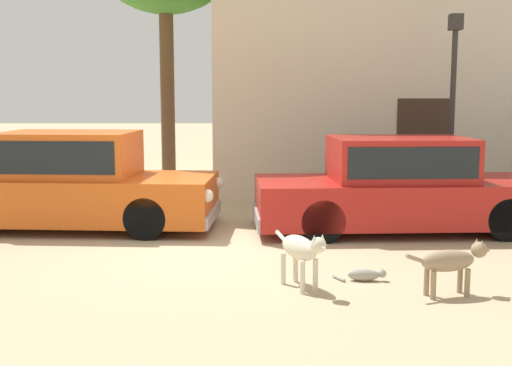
{
  "coord_description": "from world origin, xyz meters",
  "views": [
    {
      "loc": [
        0.75,
        -8.97,
        2.17
      ],
      "look_at": [
        0.76,
        0.2,
        0.9
      ],
      "focal_mm": 44.71,
      "sensor_mm": 36.0,
      "label": 1
    }
  ],
  "objects_px": {
    "stray_dog_spotted": "(452,261)",
    "stray_dog_tan": "(301,250)",
    "parked_sedan_nearest": "(71,181)",
    "stray_cat": "(365,275)",
    "parked_sedan_second": "(400,185)",
    "street_lamp": "(453,86)"
  },
  "relations": [
    {
      "from": "parked_sedan_nearest",
      "to": "stray_cat",
      "type": "distance_m",
      "value": 5.3
    },
    {
      "from": "stray_dog_spotted",
      "to": "stray_dog_tan",
      "type": "relative_size",
      "value": 1.08
    },
    {
      "from": "parked_sedan_nearest",
      "to": "stray_cat",
      "type": "relative_size",
      "value": 7.8
    },
    {
      "from": "parked_sedan_second",
      "to": "stray_dog_spotted",
      "type": "bearing_deg",
      "value": -95.91
    },
    {
      "from": "parked_sedan_second",
      "to": "stray_cat",
      "type": "distance_m",
      "value": 3.08
    },
    {
      "from": "parked_sedan_nearest",
      "to": "parked_sedan_second",
      "type": "bearing_deg",
      "value": 1.29
    },
    {
      "from": "parked_sedan_second",
      "to": "street_lamp",
      "type": "relative_size",
      "value": 1.35
    },
    {
      "from": "stray_dog_spotted",
      "to": "stray_cat",
      "type": "distance_m",
      "value": 1.06
    },
    {
      "from": "parked_sedan_second",
      "to": "street_lamp",
      "type": "xyz_separation_m",
      "value": [
        1.24,
        1.52,
        1.58
      ]
    },
    {
      "from": "parked_sedan_nearest",
      "to": "stray_dog_spotted",
      "type": "relative_size",
      "value": 4.82
    },
    {
      "from": "stray_dog_spotted",
      "to": "street_lamp",
      "type": "height_order",
      "value": "street_lamp"
    },
    {
      "from": "parked_sedan_nearest",
      "to": "street_lamp",
      "type": "height_order",
      "value": "street_lamp"
    },
    {
      "from": "parked_sedan_second",
      "to": "stray_cat",
      "type": "xyz_separation_m",
      "value": [
        -1.03,
        -2.83,
        -0.66
      ]
    },
    {
      "from": "stray_dog_spotted",
      "to": "street_lamp",
      "type": "xyz_separation_m",
      "value": [
        1.43,
        4.91,
        1.93
      ]
    },
    {
      "from": "parked_sedan_nearest",
      "to": "street_lamp",
      "type": "xyz_separation_m",
      "value": [
        6.57,
        1.32,
        1.55
      ]
    },
    {
      "from": "stray_dog_spotted",
      "to": "stray_cat",
      "type": "height_order",
      "value": "stray_dog_spotted"
    },
    {
      "from": "parked_sedan_nearest",
      "to": "street_lamp",
      "type": "distance_m",
      "value": 6.88
    },
    {
      "from": "stray_dog_tan",
      "to": "stray_cat",
      "type": "distance_m",
      "value": 0.91
    },
    {
      "from": "stray_dog_spotted",
      "to": "parked_sedan_second",
      "type": "bearing_deg",
      "value": 73.93
    },
    {
      "from": "parked_sedan_second",
      "to": "parked_sedan_nearest",
      "type": "bearing_deg",
      "value": 175.1
    },
    {
      "from": "parked_sedan_nearest",
      "to": "stray_cat",
      "type": "height_order",
      "value": "parked_sedan_nearest"
    },
    {
      "from": "stray_dog_tan",
      "to": "stray_cat",
      "type": "height_order",
      "value": "stray_dog_tan"
    }
  ]
}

